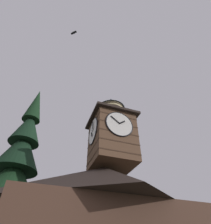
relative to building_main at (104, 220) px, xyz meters
The scene contains 5 objects.
building_main is the anchor object (origin of this frame).
clock_tower 7.55m from the building_main, 159.47° to the left, with size 4.41×4.41×8.10m.
pine_tree_behind 7.17m from the building_main, 104.57° to the right, with size 5.69×5.69×14.36m.
pine_tree_aside 9.50m from the building_main, 31.82° to the right, with size 6.52×6.52×19.47m.
flying_bird_high 18.41m from the building_main, 36.30° to the left, with size 0.63×0.64×0.17m.
Camera 1 is at (6.44, 13.45, 1.58)m, focal length 30.09 mm.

